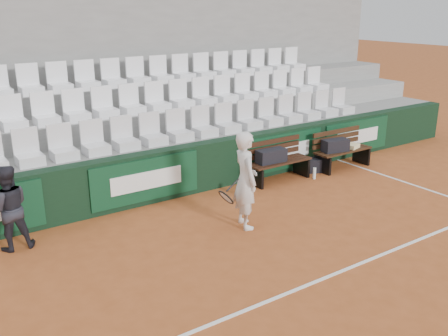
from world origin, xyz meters
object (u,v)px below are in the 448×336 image
at_px(tennis_player, 245,180).
at_px(bench_right, 342,159).
at_px(bench_left, 279,171).
at_px(sports_bag_left, 271,156).
at_px(sports_bag_ground, 313,165).
at_px(water_bottle_far, 314,173).
at_px(ball_kid, 8,208).
at_px(water_bottle_near, 239,188).
at_px(sports_bag_right, 335,145).

bearing_deg(tennis_player, bench_right, 19.12).
xyz_separation_m(bench_left, sports_bag_left, (-0.22, 0.02, 0.37)).
xyz_separation_m(sports_bag_ground, water_bottle_far, (-0.34, -0.39, -0.03)).
height_order(tennis_player, ball_kid, tennis_player).
relative_size(tennis_player, ball_kid, 1.24).
bearing_deg(water_bottle_near, bench_left, 10.07).
bearing_deg(sports_bag_ground, sports_bag_right, -21.39).
bearing_deg(ball_kid, sports_bag_left, -175.09).
height_order(bench_right, tennis_player, tennis_player).
bearing_deg(water_bottle_far, sports_bag_ground, 48.87).
height_order(bench_right, sports_bag_right, sports_bag_right).
height_order(bench_left, sports_bag_left, sports_bag_left).
xyz_separation_m(water_bottle_near, tennis_player, (-0.80, -1.27, 0.71)).
bearing_deg(tennis_player, sports_bag_right, 20.42).
xyz_separation_m(sports_bag_left, ball_kid, (-5.33, -0.13, 0.09)).
distance_m(sports_bag_ground, water_bottle_near, 2.28).
height_order(sports_bag_right, ball_kid, ball_kid).
height_order(bench_left, water_bottle_far, bench_left).
distance_m(sports_bag_left, sports_bag_ground, 1.34).
xyz_separation_m(bench_left, bench_right, (1.81, -0.16, 0.00)).
bearing_deg(water_bottle_near, sports_bag_left, 13.16).
height_order(sports_bag_right, tennis_player, tennis_player).
bearing_deg(sports_bag_right, tennis_player, -159.58).
distance_m(bench_right, sports_bag_left, 2.06).
bearing_deg(bench_right, bench_left, 174.98).
height_order(bench_right, sports_bag_left, sports_bag_left).
distance_m(sports_bag_right, ball_kid, 7.07).
bearing_deg(water_bottle_far, ball_kid, 177.68).
relative_size(water_bottle_far, tennis_player, 0.15).
bearing_deg(sports_bag_left, water_bottle_near, -166.84).
bearing_deg(bench_left, sports_bag_right, -6.16).
height_order(sports_bag_left, sports_bag_right, same).
bearing_deg(water_bottle_far, sports_bag_right, 13.83).
bearing_deg(sports_bag_ground, water_bottle_near, -173.96).
bearing_deg(bench_left, bench_right, -5.02).
relative_size(sports_bag_left, ball_kid, 0.48).
xyz_separation_m(sports_bag_left, tennis_player, (-1.81, -1.50, 0.25)).
relative_size(sports_bag_right, ball_kid, 0.45).
xyz_separation_m(bench_right, sports_bag_left, (-2.02, 0.18, 0.37)).
distance_m(water_bottle_near, tennis_player, 1.66).
bearing_deg(sports_bag_right, bench_left, 173.84).
bearing_deg(tennis_player, sports_bag_ground, 26.17).
relative_size(water_bottle_far, ball_kid, 0.19).
height_order(water_bottle_far, tennis_player, tennis_player).
bearing_deg(tennis_player, water_bottle_far, 22.30).
xyz_separation_m(bench_right, tennis_player, (-3.83, -1.33, 0.62)).
distance_m(bench_left, tennis_player, 2.59).
height_order(bench_right, ball_kid, ball_kid).
xyz_separation_m(bench_left, sports_bag_right, (1.53, -0.16, 0.37)).
relative_size(sports_bag_right, sports_bag_ground, 1.20).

